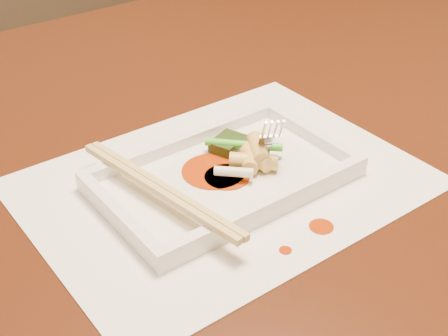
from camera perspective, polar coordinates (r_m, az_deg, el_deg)
table at (r=0.80m, az=-2.98°, el=-2.93°), size 1.40×0.90×0.75m
placemat at (r=0.66m, az=0.00°, el=-1.36°), size 0.40×0.30×0.00m
sauce_splatter_a at (r=0.60m, az=8.89°, el=-5.31°), size 0.02×0.02×0.00m
sauce_splatter_b at (r=0.57m, az=5.64°, el=-7.49°), size 0.01×0.01×0.00m
plate_base at (r=0.65m, az=0.00°, el=-1.02°), size 0.26×0.16×0.01m
plate_rim_far at (r=0.70m, az=-3.64°, el=2.50°), size 0.26×0.01×0.01m
plate_rim_near at (r=0.60m, az=4.24°, el=-3.38°), size 0.26×0.01×0.01m
plate_rim_left at (r=0.60m, az=-9.62°, el=-4.21°), size 0.01×0.14×0.01m
plate_rim_right at (r=0.72m, az=7.97°, el=3.10°), size 0.01×0.14×0.01m
veg_piece at (r=0.69m, az=0.34°, el=2.27°), size 0.05×0.04×0.01m
scallion_white at (r=0.64m, az=0.90°, el=-0.35°), size 0.04×0.03×0.01m
scallion_green at (r=0.68m, az=1.83°, el=2.14°), size 0.07×0.07×0.01m
chopstick_a at (r=0.60m, az=-6.24°, el=-2.00°), size 0.04×0.22×0.01m
chopstick_b at (r=0.61m, az=-5.60°, el=-1.73°), size 0.04×0.22×0.01m
fork at (r=0.66m, az=3.94°, el=7.31°), size 0.09×0.10×0.14m
sauce_blob_0 at (r=0.65m, az=0.28°, el=-0.82°), size 0.05×0.05×0.00m
sauce_blob_1 at (r=0.66m, az=-0.92°, el=-0.27°), size 0.07×0.07×0.00m
rice_cake_0 at (r=0.66m, az=3.04°, el=0.94°), size 0.02×0.04×0.02m
rice_cake_1 at (r=0.66m, az=2.73°, el=0.63°), size 0.05×0.05×0.02m
rice_cake_2 at (r=0.67m, az=3.12°, el=1.75°), size 0.04×0.05×0.02m
rice_cake_3 at (r=0.66m, az=2.56°, el=1.07°), size 0.05×0.05×0.02m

